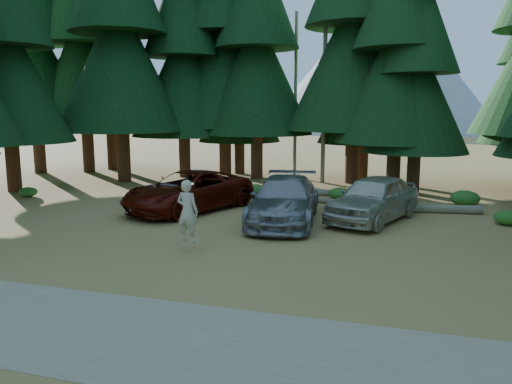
# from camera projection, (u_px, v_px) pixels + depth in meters

# --- Properties ---
(ground) EXTENTS (160.00, 160.00, 0.00)m
(ground) POSITION_uv_depth(u_px,v_px,m) (223.00, 245.00, 15.84)
(ground) COLOR #9D8042
(ground) RESTS_ON ground
(gravel_strip) EXTENTS (26.00, 3.50, 0.01)m
(gravel_strip) POSITION_uv_depth(u_px,v_px,m) (106.00, 331.00, 9.70)
(gravel_strip) COLOR tan
(gravel_strip) RESTS_ON ground
(forest_belt_north) EXTENTS (36.00, 7.00, 22.00)m
(forest_belt_north) POSITION_uv_depth(u_px,v_px,m) (310.00, 181.00, 30.01)
(forest_belt_north) COLOR black
(forest_belt_north) RESTS_ON ground
(snag_front) EXTENTS (0.24, 0.24, 12.00)m
(snag_front) POSITION_uv_depth(u_px,v_px,m) (325.00, 78.00, 28.32)
(snag_front) COLOR #6C6657
(snag_front) RESTS_ON ground
(snag_back) EXTENTS (0.20, 0.20, 10.00)m
(snag_back) POSITION_uv_depth(u_px,v_px,m) (295.00, 97.00, 30.47)
(snag_back) COLOR #6C6657
(snag_back) RESTS_ON ground
(mountain_peak) EXTENTS (48.00, 50.00, 28.00)m
(mountain_peak) POSITION_uv_depth(u_px,v_px,m) (367.00, 65.00, 97.81)
(mountain_peak) COLOR gray
(mountain_peak) RESTS_ON ground
(red_pickup) EXTENTS (4.75, 6.63, 1.68)m
(red_pickup) POSITION_uv_depth(u_px,v_px,m) (188.00, 191.00, 21.07)
(red_pickup) COLOR #560F07
(red_pickup) RESTS_ON ground
(silver_minivan_center) EXTENTS (3.05, 6.12, 1.71)m
(silver_minivan_center) POSITION_uv_depth(u_px,v_px,m) (284.00, 200.00, 18.95)
(silver_minivan_center) COLOR gray
(silver_minivan_center) RESTS_ON ground
(silver_minivan_right) EXTENTS (3.75, 5.59, 1.77)m
(silver_minivan_right) POSITION_uv_depth(u_px,v_px,m) (374.00, 198.00, 19.15)
(silver_minivan_right) COLOR beige
(silver_minivan_right) RESTS_ON ground
(frisbee_player) EXTENTS (0.75, 0.54, 1.92)m
(frisbee_player) POSITION_uv_depth(u_px,v_px,m) (187.00, 211.00, 14.92)
(frisbee_player) COLOR beige
(frisbee_player) RESTS_ON ground
(log_left) EXTENTS (4.46, 0.67, 0.32)m
(log_left) POSITION_uv_depth(u_px,v_px,m) (285.00, 191.00, 25.22)
(log_left) COLOR #6C6657
(log_left) RESTS_ON ground
(log_mid) EXTENTS (2.82, 1.16, 0.24)m
(log_mid) POSITION_uv_depth(u_px,v_px,m) (317.00, 200.00, 23.00)
(log_mid) COLOR #6C6657
(log_mid) RESTS_ON ground
(log_right) EXTENTS (5.56, 1.07, 0.36)m
(log_right) POSITION_uv_depth(u_px,v_px,m) (413.00, 208.00, 20.86)
(log_right) COLOR #6C6657
(log_right) RESTS_ON ground
(shrub_far_left) EXTENTS (0.85, 0.85, 0.47)m
(shrub_far_left) POSITION_uv_depth(u_px,v_px,m) (204.00, 188.00, 25.65)
(shrub_far_left) COLOR #27621D
(shrub_far_left) RESTS_ON ground
(shrub_left) EXTENTS (0.86, 0.86, 0.47)m
(shrub_left) POSITION_uv_depth(u_px,v_px,m) (215.00, 196.00, 23.26)
(shrub_left) COLOR #27621D
(shrub_left) RESTS_ON ground
(shrub_center_left) EXTENTS (1.04, 1.04, 0.57)m
(shrub_center_left) POSITION_uv_depth(u_px,v_px,m) (243.00, 192.00, 24.22)
(shrub_center_left) COLOR #27621D
(shrub_center_left) RESTS_ON ground
(shrub_center_right) EXTENTS (1.14, 1.14, 0.62)m
(shrub_center_right) POSITION_uv_depth(u_px,v_px,m) (256.00, 191.00, 24.44)
(shrub_center_right) COLOR #27621D
(shrub_center_right) RESTS_ON ground
(shrub_right) EXTENTS (1.07, 1.07, 0.59)m
(shrub_right) POSITION_uv_depth(u_px,v_px,m) (340.00, 194.00, 23.64)
(shrub_right) COLOR #27621D
(shrub_right) RESTS_ON ground
(shrub_far_right) EXTENTS (1.27, 1.27, 0.70)m
(shrub_far_right) POSITION_uv_depth(u_px,v_px,m) (465.00, 198.00, 22.16)
(shrub_far_right) COLOR #27621D
(shrub_far_right) RESTS_ON ground
(shrub_edge_west) EXTENTS (0.87, 0.87, 0.48)m
(shrub_edge_west) POSITION_uv_depth(u_px,v_px,m) (28.00, 192.00, 24.48)
(shrub_edge_west) COLOR #27621D
(shrub_edge_west) RESTS_ON ground
(shrub_edge_east) EXTENTS (0.95, 0.95, 0.52)m
(shrub_edge_east) POSITION_uv_depth(u_px,v_px,m) (507.00, 218.00, 18.59)
(shrub_edge_east) COLOR #27621D
(shrub_edge_east) RESTS_ON ground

